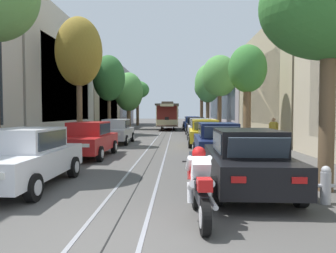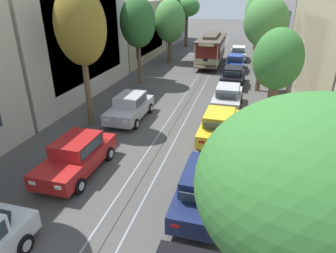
{
  "view_description": "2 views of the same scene",
  "coord_description": "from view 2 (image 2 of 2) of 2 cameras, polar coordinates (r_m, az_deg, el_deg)",
  "views": [
    {
      "loc": [
        1.08,
        -4.56,
        2.0
      ],
      "look_at": [
        0.45,
        17.59,
        1.02
      ],
      "focal_mm": 33.26,
      "sensor_mm": 36.0,
      "label": 1
    },
    {
      "loc": [
        3.71,
        -0.3,
        7.17
      ],
      "look_at": [
        0.0,
        13.94,
        0.54
      ],
      "focal_mm": 31.22,
      "sensor_mm": 36.0,
      "label": 2
    }
  ],
  "objects": [
    {
      "name": "street_tree_kerb_right_second",
      "position": [
        14.29,
        20.58,
        11.57
      ],
      "size": [
        2.21,
        1.96,
        5.93
      ],
      "color": "brown",
      "rests_on": "ground"
    },
    {
      "name": "street_tree_kerb_right_far",
      "position": [
        44.73,
        17.42,
        21.26
      ],
      "size": [
        2.23,
        2.33,
        7.34
      ],
      "color": "#4C3826",
      "rests_on": "ground"
    },
    {
      "name": "building_facade_left",
      "position": [
        30.34,
        -12.55,
        18.41
      ],
      "size": [
        5.99,
        56.96,
        9.44
      ],
      "color": "beige",
      "rests_on": "ground"
    },
    {
      "name": "parked_car_black_fifth_right",
      "position": [
        26.24,
        12.56,
        9.63
      ],
      "size": [
        2.09,
        4.4,
        1.58
      ],
      "color": "black",
      "rests_on": "ground"
    },
    {
      "name": "street_tree_kerb_right_near",
      "position": [
        4.66,
        27.13,
        -11.62
      ],
      "size": [
        3.46,
        2.99,
        6.06
      ],
      "color": "brown",
      "rests_on": "ground"
    },
    {
      "name": "street_tree_kerb_right_fourth",
      "position": [
        33.6,
        17.59,
        20.35
      ],
      "size": [
        3.15,
        3.25,
        7.86
      ],
      "color": "brown",
      "rests_on": "ground"
    },
    {
      "name": "building_facade_right",
      "position": [
        27.91,
        27.72,
        14.51
      ],
      "size": [
        5.04,
        56.96,
        8.19
      ],
      "color": "#BCAD93",
      "rests_on": "ground"
    },
    {
      "name": "parked_car_navy_second_right",
      "position": [
        10.9,
        7.14,
        -11.72
      ],
      "size": [
        2.05,
        4.38,
        1.58
      ],
      "color": "#19234C",
      "rests_on": "ground"
    },
    {
      "name": "street_tree_kerb_left_second",
      "position": [
        16.86,
        -16.73,
        18.07
      ],
      "size": [
        2.82,
        2.35,
        7.76
      ],
      "color": "brown",
      "rests_on": "ground"
    },
    {
      "name": "street_tree_kerb_left_far",
      "position": [
        45.75,
        3.71,
        22.23
      ],
      "size": [
        3.73,
        4.09,
        7.05
      ],
      "color": "#4C3826",
      "rests_on": "ground"
    },
    {
      "name": "parked_car_silver_fourth_right",
      "position": [
        20.61,
        11.53,
        5.74
      ],
      "size": [
        2.05,
        4.38,
        1.58
      ],
      "color": "#B7B7BC",
      "rests_on": "ground"
    },
    {
      "name": "cable_car_trolley",
      "position": [
        34.22,
        8.47,
        14.74
      ],
      "size": [
        2.58,
        9.14,
        3.28
      ],
      "color": "maroon",
      "rests_on": "ground"
    },
    {
      "name": "ground_plane",
      "position": [
        24.57,
        5.32,
        7.18
      ],
      "size": [
        160.0,
        160.0,
        0.0
      ],
      "primitive_type": "plane",
      "color": "#4C4947"
    },
    {
      "name": "pedestrian_on_left_pavement",
      "position": [
        15.53,
        24.34,
        -1.61
      ],
      "size": [
        0.55,
        0.41,
        1.71
      ],
      "color": "#282D38",
      "rests_on": "ground"
    },
    {
      "name": "parked_car_yellow_mid_right",
      "position": [
        15.91,
        9.94,
        0.25
      ],
      "size": [
        2.1,
        4.4,
        1.58
      ],
      "color": "gold",
      "rests_on": "ground"
    },
    {
      "name": "trolley_track_rails",
      "position": [
        28.12,
        6.62,
        9.33
      ],
      "size": [
        1.14,
        65.26,
        0.01
      ],
      "color": "gray",
      "rests_on": "ground"
    },
    {
      "name": "parked_car_silver_mid_left",
      "position": [
        18.42,
        -7.43,
        3.81
      ],
      "size": [
        2.01,
        4.36,
        1.58
      ],
      "color": "#B7B7BC",
      "rests_on": "ground"
    },
    {
      "name": "street_tree_kerb_left_mid",
      "position": [
        25.56,
        -5.92,
        19.54
      ],
      "size": [
        2.9,
        3.15,
        7.21
      ],
      "color": "brown",
      "rests_on": "ground"
    },
    {
      "name": "parked_car_blue_sixth_right",
      "position": [
        31.93,
        12.93,
        12.15
      ],
      "size": [
        2.08,
        4.4,
        1.58
      ],
      "color": "#233D93",
      "rests_on": "ground"
    },
    {
      "name": "street_tree_kerb_right_mid",
      "position": [
        24.37,
        18.54,
        18.71
      ],
      "size": [
        3.25,
        2.94,
        7.23
      ],
      "color": "brown",
      "rests_on": "ground"
    },
    {
      "name": "parked_car_white_far_right",
      "position": [
        37.32,
        13.59,
        13.77
      ],
      "size": [
        2.08,
        4.39,
        1.58
      ],
      "color": "silver",
      "rests_on": "ground"
    },
    {
      "name": "parked_car_red_second_left",
      "position": [
        13.37,
        -17.39,
        -5.42
      ],
      "size": [
        2.04,
        4.38,
        1.58
      ],
      "color": "red",
      "rests_on": "ground"
    },
    {
      "name": "street_tree_kerb_left_fourth",
      "position": [
        34.55,
        0.37,
        19.83
      ],
      "size": [
        3.46,
        3.51,
        6.89
      ],
      "color": "brown",
      "rests_on": "ground"
    }
  ]
}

